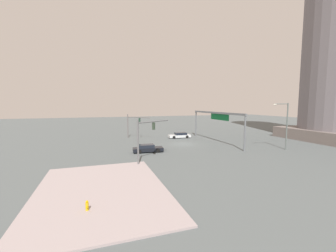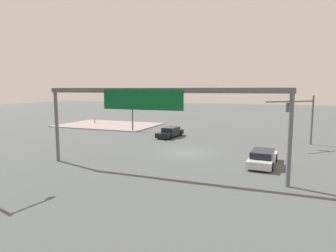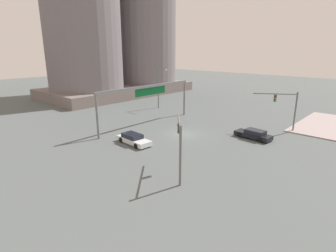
{
  "view_description": "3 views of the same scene",
  "coord_description": "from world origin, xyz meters",
  "px_view_note": "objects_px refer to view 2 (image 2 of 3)",
  "views": [
    {
      "loc": [
        36.64,
        -15.35,
        7.45
      ],
      "look_at": [
        -1.84,
        -2.41,
        3.32
      ],
      "focal_mm": 22.83,
      "sensor_mm": 36.0,
      "label": 1
    },
    {
      "loc": [
        -8.22,
        25.54,
        5.9
      ],
      "look_at": [
        0.72,
        2.59,
        2.78
      ],
      "focal_mm": 31.22,
      "sensor_mm": 36.0,
      "label": 2
    },
    {
      "loc": [
        -27.23,
        -21.66,
        11.1
      ],
      "look_at": [
        -2.55,
        0.48,
        1.58
      ],
      "focal_mm": 28.76,
      "sensor_mm": 36.0,
      "label": 3
    }
  ],
  "objects_px": {
    "traffic_signal_near_corner": "(301,112)",
    "sedan_car_waiting_far": "(170,132)",
    "traffic_signal_opposite_side": "(133,104)",
    "fire_hydrant_on_curb": "(95,121)",
    "sedan_car_approaching": "(263,158)"
  },
  "relations": [
    {
      "from": "sedan_car_waiting_far",
      "to": "fire_hydrant_on_curb",
      "type": "distance_m",
      "value": 18.88
    },
    {
      "from": "traffic_signal_opposite_side",
      "to": "sedan_car_waiting_far",
      "type": "bearing_deg",
      "value": 42.46
    },
    {
      "from": "traffic_signal_opposite_side",
      "to": "fire_hydrant_on_curb",
      "type": "height_order",
      "value": "traffic_signal_opposite_side"
    },
    {
      "from": "traffic_signal_near_corner",
      "to": "fire_hydrant_on_curb",
      "type": "relative_size",
      "value": 7.41
    },
    {
      "from": "sedan_car_approaching",
      "to": "traffic_signal_opposite_side",
      "type": "bearing_deg",
      "value": 60.45
    },
    {
      "from": "sedan_car_waiting_far",
      "to": "traffic_signal_opposite_side",
      "type": "bearing_deg",
      "value": -99.82
    },
    {
      "from": "traffic_signal_near_corner",
      "to": "traffic_signal_opposite_side",
      "type": "relative_size",
      "value": 0.95
    },
    {
      "from": "traffic_signal_opposite_side",
      "to": "fire_hydrant_on_curb",
      "type": "distance_m",
      "value": 13.33
    },
    {
      "from": "traffic_signal_near_corner",
      "to": "traffic_signal_opposite_side",
      "type": "distance_m",
      "value": 20.67
    },
    {
      "from": "traffic_signal_opposite_side",
      "to": "fire_hydrant_on_curb",
      "type": "bearing_deg",
      "value": -154.06
    },
    {
      "from": "traffic_signal_near_corner",
      "to": "sedan_car_waiting_far",
      "type": "height_order",
      "value": "traffic_signal_near_corner"
    },
    {
      "from": "sedan_car_approaching",
      "to": "sedan_car_waiting_far",
      "type": "height_order",
      "value": "same"
    },
    {
      "from": "sedan_car_approaching",
      "to": "fire_hydrant_on_curb",
      "type": "height_order",
      "value": "sedan_car_approaching"
    },
    {
      "from": "sedan_car_waiting_far",
      "to": "fire_hydrant_on_curb",
      "type": "xyz_separation_m",
      "value": [
        16.99,
        -8.23,
        -0.09
      ]
    },
    {
      "from": "sedan_car_approaching",
      "to": "sedan_car_waiting_far",
      "type": "distance_m",
      "value": 15.29
    }
  ]
}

